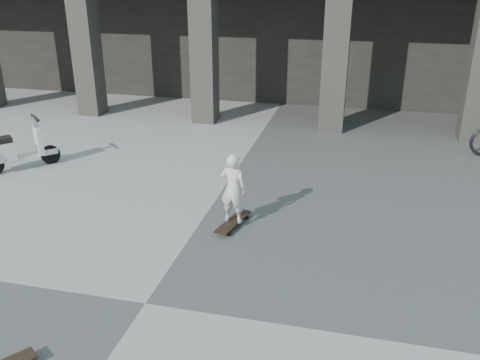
# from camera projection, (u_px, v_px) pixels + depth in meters

# --- Properties ---
(ground) EXTENTS (90.00, 90.00, 0.00)m
(ground) POSITION_uv_depth(u_px,v_px,m) (145.00, 303.00, 6.67)
(ground) COLOR #484846
(ground) RESTS_ON ground
(colonnade) EXTENTS (28.00, 8.82, 6.00)m
(colonnade) POSITION_uv_depth(u_px,v_px,m) (296.00, 1.00, 17.86)
(colonnade) COLOR black
(colonnade) RESTS_ON ground
(longboard) EXTENTS (0.44, 1.00, 0.10)m
(longboard) POSITION_uv_depth(u_px,v_px,m) (233.00, 222.00, 8.65)
(longboard) COLOR black
(longboard) RESTS_ON ground
(child) EXTENTS (0.46, 0.32, 1.21)m
(child) POSITION_uv_depth(u_px,v_px,m) (233.00, 188.00, 8.41)
(child) COLOR beige
(child) RESTS_ON longboard
(scooter) EXTENTS (1.19, 1.30, 1.13)m
(scooter) POSITION_uv_depth(u_px,v_px,m) (7.00, 152.00, 10.85)
(scooter) COLOR black
(scooter) RESTS_ON ground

